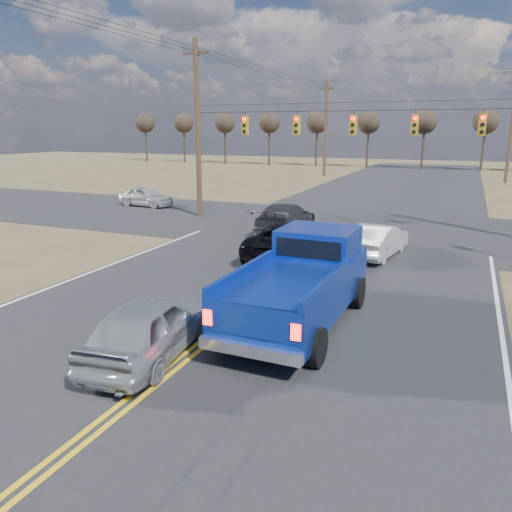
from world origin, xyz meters
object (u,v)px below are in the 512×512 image
at_px(pickup_truck, 302,283).
at_px(silver_suv, 149,328).
at_px(dgrey_car_queue, 285,218).
at_px(cross_car_west, 146,197).
at_px(black_suv, 290,240).
at_px(white_car_queue, 378,240).

relative_size(pickup_truck, silver_suv, 1.50).
bearing_deg(silver_suv, dgrey_car_queue, -89.56).
height_order(pickup_truck, cross_car_west, pickup_truck).
distance_m(black_suv, white_car_queue, 3.63).
relative_size(pickup_truck, white_car_queue, 1.55).
distance_m(pickup_truck, white_car_queue, 8.27).
bearing_deg(black_suv, pickup_truck, 111.06).
distance_m(pickup_truck, dgrey_car_queue, 12.18).
distance_m(pickup_truck, cross_car_west, 22.61).
bearing_deg(cross_car_west, dgrey_car_queue, -105.28).
distance_m(black_suv, cross_car_west, 16.38).
distance_m(white_car_queue, dgrey_car_queue, 5.99).
bearing_deg(white_car_queue, pickup_truck, 94.11).
bearing_deg(black_suv, silver_suv, 89.68).
height_order(pickup_truck, white_car_queue, pickup_truck).
xyz_separation_m(pickup_truck, white_car_queue, (0.66, 8.23, -0.48)).
distance_m(dgrey_car_queue, cross_car_west, 12.48).
bearing_deg(silver_suv, cross_car_west, -61.79).
height_order(silver_suv, dgrey_car_queue, dgrey_car_queue).
bearing_deg(white_car_queue, dgrey_car_queue, -22.29).
xyz_separation_m(silver_suv, black_suv, (0.00, 9.94, 0.03)).
relative_size(pickup_truck, black_suv, 1.18).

